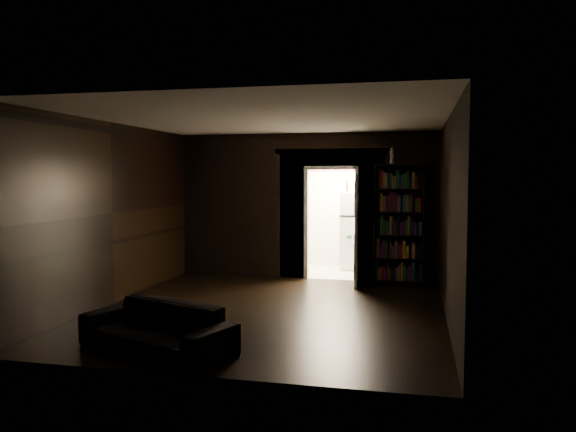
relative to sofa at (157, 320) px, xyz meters
name	(u,v)px	position (x,y,z in m)	size (l,w,h in m)	color
ground	(269,311)	(0.76, 2.10, -0.35)	(5.50, 5.50, 0.00)	black
room_walls	(285,194)	(0.75, 3.17, 1.33)	(5.02, 5.61, 2.84)	black
kitchen_alcove	(339,213)	(1.26, 5.97, 0.86)	(2.20, 1.80, 2.60)	#B0AC9A
sofa	(157,320)	(0.00, 0.00, 0.00)	(1.84, 0.80, 0.71)	black
bookshelf	(399,224)	(2.53, 4.65, 0.75)	(0.90, 0.32, 2.20)	black
refrigerator	(359,230)	(1.66, 6.21, 0.47)	(0.74, 0.68, 1.65)	white
door	(356,229)	(1.77, 4.41, 0.67)	(0.85, 0.05, 2.05)	silver
figurine	(392,156)	(2.39, 4.71, 1.99)	(0.10, 0.10, 0.30)	white
bottles	(356,185)	(1.61, 6.12, 1.44)	(0.72, 0.09, 0.29)	black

